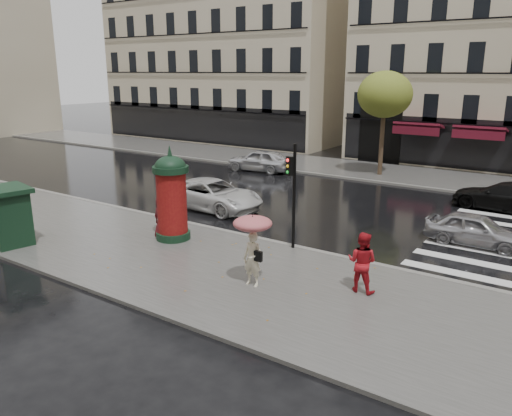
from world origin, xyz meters
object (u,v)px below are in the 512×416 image
Objects in this scene: car_white at (212,195)px; car_silver at (476,229)px; woman_red at (362,262)px; morris_column at (172,195)px; woman_umbrella at (253,239)px; newsstand at (8,215)px; car_far_silver at (260,160)px; man_burgundy at (162,218)px; car_black at (504,196)px; traffic_light at (292,186)px.

car_silver is at bearing -80.11° from car_white.
morris_column is at bearing -3.96° from woman_red.
woman_umbrella is 1.23× the size of woman_red.
newsstand is 0.43× the size of car_white.
woman_umbrella is 0.52× the size of car_far_silver.
morris_column reaches higher than man_burgundy.
woman_red is 0.50× the size of morris_column.
man_burgundy is at bearing -33.64° from car_black.
woman_red is at bearing 15.53° from newsstand.
traffic_light reaches higher than car_white.
car_far_silver is at bearing 22.12° from car_white.
woman_red reaches higher than car_far_silver.
car_far_silver is at bearing -89.68° from car_black.
car_far_silver is (-15.36, 1.45, 0.07)m from car_black.
woman_red is 8.50m from man_burgundy.
newsstand is 22.30m from car_black.
woman_red is 19.66m from car_far_silver.
traffic_light reaches higher than car_silver.
car_white is at bearing 98.94° from car_silver.
traffic_light is at bearing -22.02° from car_black.
car_far_silver is at bearing 128.26° from traffic_light.
morris_column is at bearing -157.43° from car_white.
woman_red is at bearing -3.03° from car_black.
traffic_light reaches higher than woman_umbrella.
morris_column is at bearing -158.99° from traffic_light.
morris_column is at bearing 12.97° from car_far_silver.
morris_column is 0.72× the size of car_white.
newsstand is at bearing 14.48° from woman_red.
woman_umbrella reaches higher than car_far_silver.
car_far_silver is (-4.88, 14.24, -0.23)m from man_burgundy.
man_burgundy is at bearing -161.87° from car_white.
newsstand is at bearing -148.22° from traffic_light.
woman_umbrella is at bearing 25.93° from woman_red.
woman_umbrella is 3.38m from woman_red.
car_black is at bearing 71.08° from woman_umbrella.
car_silver is (10.42, 6.59, -0.36)m from man_burgundy.
traffic_light is (-3.70, 2.13, 1.46)m from woman_red.
traffic_light is 1.05× the size of car_silver.
woman_red is 7.04m from car_silver.
woman_umbrella is 0.62× the size of car_silver.
car_white is 1.18× the size of car_far_silver.
woman_umbrella reaches higher than car_white.
woman_red is 0.39× the size of car_black.
car_black is at bearing 77.17° from car_far_silver.
traffic_light is at bearing -113.44° from car_white.
morris_column is 14.97m from car_far_silver.
morris_column is at bearing 40.03° from newsstand.
woman_red is 0.84× the size of newsstand.
man_burgundy is 5.13m from car_white.
traffic_light reaches higher than car_far_silver.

